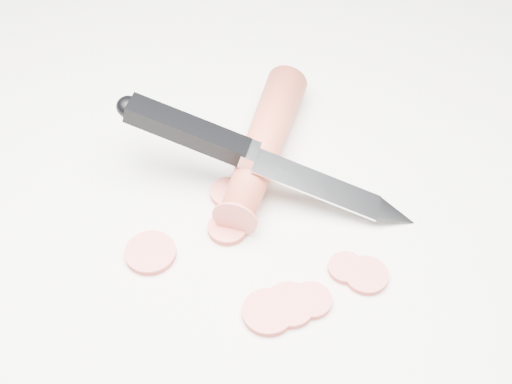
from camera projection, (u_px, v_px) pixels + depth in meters
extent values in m
plane|color=silver|center=(239.00, 210.00, 0.59)|extent=(2.40, 2.40, 0.00)
cylinder|color=#C4432C|center=(264.00, 144.00, 0.61)|extent=(0.11, 0.16, 0.03)
cylinder|color=#DF5D50|center=(150.00, 253.00, 0.56)|extent=(0.04, 0.04, 0.01)
cylinder|color=#DF5D50|center=(268.00, 312.00, 0.52)|extent=(0.04, 0.04, 0.01)
cylinder|color=#DF5D50|center=(228.00, 228.00, 0.57)|extent=(0.03, 0.03, 0.01)
cylinder|color=#DF5D50|center=(366.00, 276.00, 0.54)|extent=(0.03, 0.03, 0.01)
cylinder|color=#DF5D50|center=(311.00, 300.00, 0.53)|extent=(0.03, 0.03, 0.01)
cylinder|color=#DF5D50|center=(229.00, 193.00, 0.60)|extent=(0.03, 0.03, 0.01)
cylinder|color=#DF5D50|center=(346.00, 268.00, 0.55)|extent=(0.03, 0.03, 0.01)
cylinder|color=#DF5D50|center=(289.00, 305.00, 0.53)|extent=(0.04, 0.04, 0.01)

